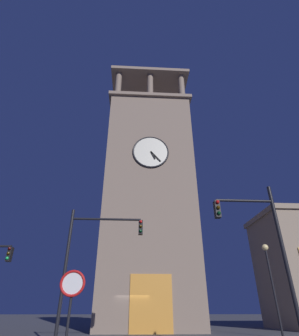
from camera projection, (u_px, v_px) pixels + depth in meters
name	position (u px, v px, depth m)	size (l,w,h in m)	color
ground_plane	(131.00, 334.00, 19.46)	(200.00, 200.00, 0.00)	#4C4C51
clocktower	(149.00, 197.00, 27.23)	(9.21, 7.27, 29.47)	gray
traffic_signal_near	(91.00, 251.00, 13.40)	(3.85, 0.41, 6.31)	black
traffic_signal_far	(263.00, 240.00, 10.87)	(2.70, 0.41, 6.46)	black
street_lamp	(270.00, 271.00, 18.17)	(0.44, 0.44, 5.69)	black
no_horn_sign	(72.00, 290.00, 8.07)	(0.78, 0.14, 2.64)	black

